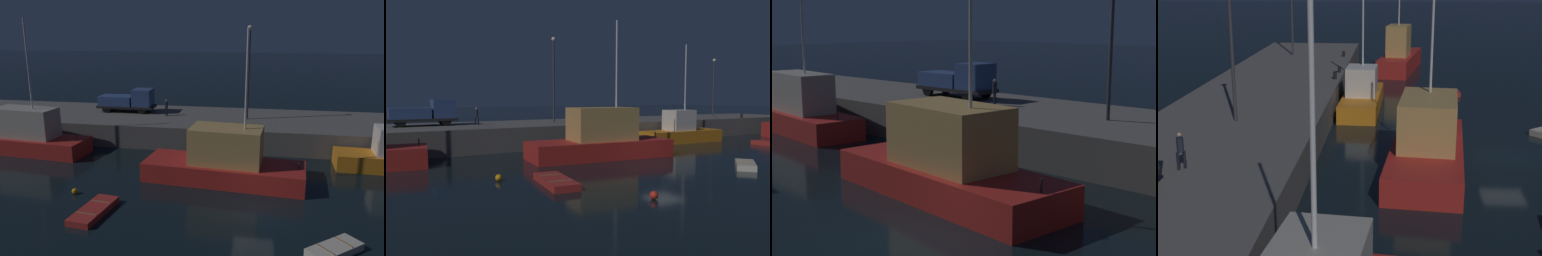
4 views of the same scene
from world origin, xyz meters
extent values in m
plane|color=black|center=(0.00, 0.00, 0.00)|extent=(320.00, 320.00, 0.00)
cube|color=#5B5956|center=(0.00, 15.85, 1.07)|extent=(68.51, 10.02, 2.13)
cube|color=red|center=(-2.34, 4.70, 0.69)|extent=(11.71, 4.86, 1.39)
cube|color=tan|center=(-2.18, 4.68, 2.68)|extent=(5.26, 3.42, 2.59)
cylinder|color=silver|center=(-0.89, 4.56, 7.39)|extent=(0.14, 0.14, 6.83)
cylinder|color=#262626|center=(2.88, 4.20, 1.64)|extent=(0.10, 0.10, 0.50)
cube|color=red|center=(-20.91, 8.53, 0.70)|extent=(12.70, 4.53, 1.40)
cube|color=#ADA899|center=(-20.17, 8.46, 2.69)|extent=(5.63, 2.87, 2.58)
cylinder|color=silver|center=(-19.39, 8.38, 7.79)|extent=(0.14, 0.14, 7.62)
cylinder|color=#262626|center=(-15.22, 7.97, 1.65)|extent=(0.10, 0.10, 0.50)
cylinder|color=#38383D|center=(-1.12, 15.55, 6.37)|extent=(0.20, 0.20, 8.47)
cylinder|color=black|center=(-11.94, 17.84, 2.58)|extent=(0.90, 0.29, 0.90)
cylinder|color=black|center=(-11.93, 16.04, 2.58)|extent=(0.90, 0.29, 0.90)
cylinder|color=black|center=(-15.78, 17.81, 2.58)|extent=(0.90, 0.29, 0.90)
cylinder|color=black|center=(-15.77, 16.02, 2.58)|extent=(0.90, 0.29, 0.90)
cube|color=black|center=(-13.85, 16.93, 2.71)|extent=(6.02, 2.17, 0.25)
cube|color=#334C84|center=(-12.05, 16.94, 3.71)|extent=(1.94, 2.15, 1.74)
cube|color=#334C84|center=(-14.94, 16.92, 3.32)|extent=(3.50, 2.16, 0.97)
cylinder|color=black|center=(-9.12, 15.58, 2.53)|extent=(0.13, 0.13, 0.79)
cylinder|color=black|center=(-9.35, 15.78, 2.53)|extent=(0.13, 0.13, 0.79)
cylinder|color=#1E2333|center=(-9.23, 15.68, 3.25)|extent=(0.43, 0.43, 0.65)
sphere|color=tan|center=(-9.23, 15.68, 3.69)|extent=(0.19, 0.19, 0.19)
camera|label=1|loc=(0.00, -21.56, 10.72)|focal=36.14mm
camera|label=2|loc=(-18.25, -19.89, 4.78)|focal=34.89mm
camera|label=3|loc=(14.73, -12.10, 7.32)|focal=54.87mm
camera|label=4|loc=(-31.83, 6.51, 10.55)|focal=53.09mm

